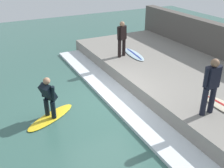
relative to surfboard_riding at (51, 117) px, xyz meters
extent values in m
plane|color=#386056|center=(1.80, -0.03, -0.03)|extent=(28.00, 28.00, 0.00)
cube|color=gray|center=(5.08, -0.03, 0.24)|extent=(4.40, 11.25, 0.55)
cube|color=silver|center=(2.38, -0.03, 0.02)|extent=(1.00, 10.69, 0.10)
ellipsoid|color=yellow|center=(0.00, 0.00, 0.00)|extent=(1.80, 1.32, 0.06)
cylinder|color=black|center=(-0.07, 0.12, 0.30)|extent=(0.14, 0.14, 0.55)
cylinder|color=black|center=(0.07, -0.12, 0.30)|extent=(0.14, 0.14, 0.55)
cube|color=black|center=(0.00, 0.00, 0.85)|extent=(0.55, 0.52, 0.58)
sphere|color=#A87A5B|center=(0.00, 0.00, 1.22)|extent=(0.21, 0.21, 0.21)
cylinder|color=black|center=(-0.10, 0.18, 0.88)|extent=(0.10, 0.20, 0.49)
cylinder|color=black|center=(0.10, -0.18, 0.88)|extent=(0.10, 0.20, 0.49)
cylinder|color=black|center=(3.95, 2.50, 0.90)|extent=(0.15, 0.15, 0.75)
cylinder|color=black|center=(3.69, 2.41, 0.90)|extent=(0.15, 0.15, 0.75)
cube|color=black|center=(3.82, 2.46, 1.54)|extent=(0.41, 0.34, 0.56)
sphere|color=#A87A5B|center=(3.82, 2.46, 1.91)|extent=(0.21, 0.21, 0.21)
cylinder|color=black|center=(4.01, 2.52, 1.58)|extent=(0.10, 0.11, 0.49)
cylinder|color=black|center=(3.63, 2.39, 1.58)|extent=(0.10, 0.11, 0.49)
ellipsoid|color=silver|center=(4.38, 2.34, 0.55)|extent=(0.69, 1.75, 0.06)
ellipsoid|color=navy|center=(4.38, 2.34, 0.58)|extent=(0.27, 1.56, 0.01)
cylinder|color=black|center=(3.84, -2.57, 0.93)|extent=(0.15, 0.15, 0.81)
cylinder|color=black|center=(3.55, -2.57, 0.93)|extent=(0.15, 0.15, 0.81)
cube|color=black|center=(3.69, -2.57, 1.62)|extent=(0.38, 0.23, 0.58)
sphere|color=#846047|center=(3.69, -2.57, 2.01)|extent=(0.22, 0.22, 0.22)
cylinder|color=black|center=(3.91, -2.57, 1.65)|extent=(0.11, 0.11, 0.51)
cylinder|color=black|center=(3.48, -2.57, 1.65)|extent=(0.11, 0.11, 0.51)
camera|label=1|loc=(-1.41, -6.83, 4.45)|focal=42.00mm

